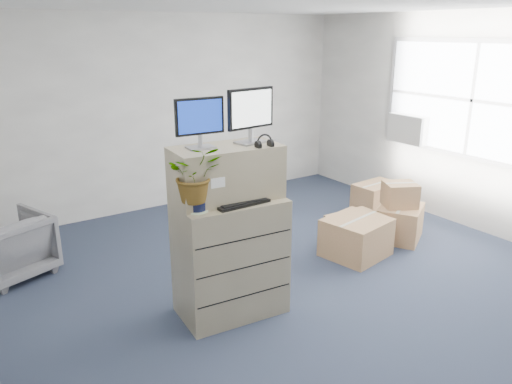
% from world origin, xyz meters
% --- Properties ---
extents(ground, '(7.00, 7.00, 0.00)m').
position_xyz_m(ground, '(0.00, 0.00, 0.00)').
color(ground, '#222D3E').
rests_on(ground, ground).
extents(wall_back, '(6.00, 0.02, 2.80)m').
position_xyz_m(wall_back, '(0.00, 3.51, 1.40)').
color(wall_back, '#B7B5AE').
rests_on(wall_back, ground).
extents(wall_right, '(0.02, 7.00, 2.80)m').
position_xyz_m(wall_right, '(3.01, 0.00, 1.40)').
color(wall_right, '#B7B5AE').
rests_on(wall_right, ground).
extents(window, '(0.07, 2.72, 1.52)m').
position_xyz_m(window, '(2.96, 0.50, 1.70)').
color(window, '#98989B').
rests_on(window, wall_right).
extents(ac_unit, '(0.24, 0.60, 0.40)m').
position_xyz_m(ac_unit, '(2.87, 1.40, 1.20)').
color(ac_unit, silver).
rests_on(ac_unit, wall_right).
extents(filing_cabinet_lower, '(1.00, 0.66, 1.12)m').
position_xyz_m(filing_cabinet_lower, '(-0.79, 0.32, 0.56)').
color(filing_cabinet_lower, gray).
rests_on(filing_cabinet_lower, ground).
extents(filing_cabinet_upper, '(0.99, 0.56, 0.48)m').
position_xyz_m(filing_cabinet_upper, '(-0.79, 0.38, 1.35)').
color(filing_cabinet_upper, gray).
rests_on(filing_cabinet_upper, filing_cabinet_lower).
extents(monitor_left, '(0.44, 0.18, 0.43)m').
position_xyz_m(monitor_left, '(-1.01, 0.43, 1.83)').
color(monitor_left, '#99999E').
rests_on(monitor_left, filing_cabinet_upper).
extents(monitor_right, '(0.49, 0.22, 0.49)m').
position_xyz_m(monitor_right, '(-0.54, 0.36, 1.87)').
color(monitor_right, '#99999E').
rests_on(monitor_right, filing_cabinet_upper).
extents(headphones, '(0.15, 0.03, 0.15)m').
position_xyz_m(headphones, '(-0.53, 0.17, 1.63)').
color(headphones, black).
rests_on(headphones, filing_cabinet_upper).
extents(keyboard, '(0.50, 0.22, 0.03)m').
position_xyz_m(keyboard, '(-0.77, 0.18, 1.13)').
color(keyboard, black).
rests_on(keyboard, filing_cabinet_lower).
extents(mouse, '(0.11, 0.09, 0.03)m').
position_xyz_m(mouse, '(-0.44, 0.16, 1.13)').
color(mouse, silver).
rests_on(mouse, filing_cabinet_lower).
extents(water_bottle, '(0.07, 0.07, 0.26)m').
position_xyz_m(water_bottle, '(-0.69, 0.39, 1.25)').
color(water_bottle, '#919499').
rests_on(water_bottle, filing_cabinet_lower).
extents(phone_dock, '(0.06, 0.05, 0.13)m').
position_xyz_m(phone_dock, '(-0.82, 0.39, 1.16)').
color(phone_dock, silver).
rests_on(phone_dock, filing_cabinet_lower).
extents(external_drive, '(0.24, 0.20, 0.07)m').
position_xyz_m(external_drive, '(-0.42, 0.41, 1.15)').
color(external_drive, black).
rests_on(external_drive, filing_cabinet_lower).
extents(tissue_box, '(0.29, 0.18, 0.10)m').
position_xyz_m(tissue_box, '(-0.49, 0.38, 1.23)').
color(tissue_box, '#3F90D6').
rests_on(tissue_box, external_drive).
extents(potted_plant, '(0.57, 0.60, 0.46)m').
position_xyz_m(potted_plant, '(-1.17, 0.23, 1.38)').
color(potted_plant, '#B7CCA4').
rests_on(potted_plant, filing_cabinet_lower).
extents(office_chair, '(0.93, 0.90, 0.75)m').
position_xyz_m(office_chair, '(-2.39, 2.26, 0.38)').
color(office_chair, '#56565A').
rests_on(office_chair, ground).
extents(cardboard_boxes, '(1.97, 1.46, 0.74)m').
position_xyz_m(cardboard_boxes, '(1.57, 0.77, 0.25)').
color(cardboard_boxes, '#A5754F').
rests_on(cardboard_boxes, ground).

